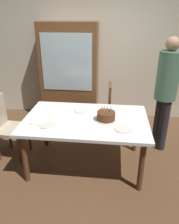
% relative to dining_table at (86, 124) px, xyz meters
% --- Properties ---
extents(ground, '(6.40, 6.40, 0.00)m').
position_rel_dining_table_xyz_m(ground, '(0.00, 0.00, -0.66)').
color(ground, brown).
extents(back_wall, '(6.40, 0.10, 2.60)m').
position_rel_dining_table_xyz_m(back_wall, '(0.00, 1.85, 0.64)').
color(back_wall, beige).
rests_on(back_wall, ground).
extents(dining_table, '(1.66, 1.07, 0.74)m').
position_rel_dining_table_xyz_m(dining_table, '(0.00, 0.00, 0.00)').
color(dining_table, white).
rests_on(dining_table, ground).
extents(birthday_cake, '(0.28, 0.28, 0.19)m').
position_rel_dining_table_xyz_m(birthday_cake, '(0.27, -0.02, 0.14)').
color(birthday_cake, silver).
rests_on(birthday_cake, dining_table).
extents(plate_near_celebrant, '(0.22, 0.22, 0.01)m').
position_rel_dining_table_xyz_m(plate_near_celebrant, '(-0.46, -0.24, 0.09)').
color(plate_near_celebrant, silver).
rests_on(plate_near_celebrant, dining_table).
extents(plate_far_side, '(0.22, 0.22, 0.01)m').
position_rel_dining_table_xyz_m(plate_far_side, '(-0.08, 0.24, 0.09)').
color(plate_far_side, silver).
rests_on(plate_far_side, dining_table).
extents(plate_near_guest, '(0.22, 0.22, 0.01)m').
position_rel_dining_table_xyz_m(plate_near_guest, '(0.50, -0.24, 0.09)').
color(plate_near_guest, silver).
rests_on(plate_near_guest, dining_table).
extents(fork_near_celebrant, '(0.18, 0.05, 0.01)m').
position_rel_dining_table_xyz_m(fork_near_celebrant, '(-0.62, -0.25, 0.08)').
color(fork_near_celebrant, silver).
rests_on(fork_near_celebrant, dining_table).
extents(fork_far_side, '(0.18, 0.06, 0.01)m').
position_rel_dining_table_xyz_m(fork_far_side, '(-0.24, 0.24, 0.08)').
color(fork_far_side, silver).
rests_on(fork_far_side, dining_table).
extents(chair_spindle_back, '(0.46, 0.46, 0.95)m').
position_rel_dining_table_xyz_m(chair_spindle_back, '(0.13, 0.86, -0.20)').
color(chair_spindle_back, beige).
rests_on(chair_spindle_back, ground).
extents(chair_upholstered, '(0.47, 0.47, 0.95)m').
position_rel_dining_table_xyz_m(chair_upholstered, '(-1.22, 0.11, -0.13)').
color(chair_upholstered, tan).
rests_on(chair_upholstered, ground).
extents(person_guest, '(0.32, 0.32, 1.75)m').
position_rel_dining_table_xyz_m(person_guest, '(1.13, 0.60, 0.34)').
color(person_guest, '#262328').
rests_on(person_guest, ground).
extents(china_cabinet, '(1.10, 0.45, 1.90)m').
position_rel_dining_table_xyz_m(china_cabinet, '(-0.52, 1.56, 0.29)').
color(china_cabinet, brown).
rests_on(china_cabinet, ground).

